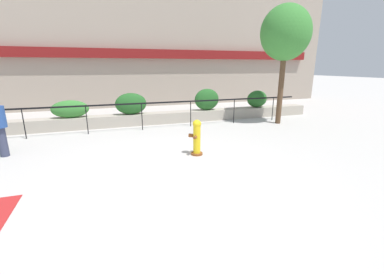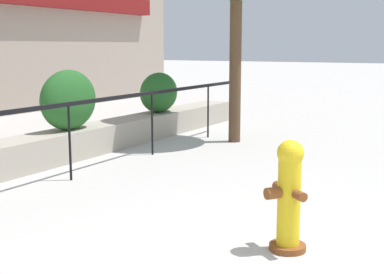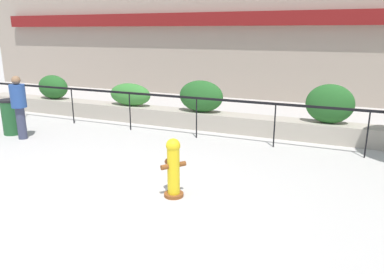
{
  "view_description": "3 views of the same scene",
  "coord_description": "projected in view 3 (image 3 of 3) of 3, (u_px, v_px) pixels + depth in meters",
  "views": [
    {
      "loc": [
        -1.41,
        -5.74,
        2.59
      ],
      "look_at": [
        1.12,
        1.69,
        0.43
      ],
      "focal_mm": 24.0,
      "sensor_mm": 36.0,
      "label": 1
    },
    {
      "loc": [
        -3.6,
        -0.41,
        1.94
      ],
      "look_at": [
        1.85,
        2.69,
        0.87
      ],
      "focal_mm": 50.0,
      "sensor_mm": 36.0,
      "label": 2
    },
    {
      "loc": [
        3.87,
        -4.35,
        2.87
      ],
      "look_at": [
        0.78,
        2.79,
        0.66
      ],
      "focal_mm": 35.0,
      "sensor_mm": 36.0,
      "label": 3
    }
  ],
  "objects": [
    {
      "name": "hedge_bush_2",
      "position": [
        201.0,
        96.0,
        11.25
      ],
      "size": [
        1.38,
        0.7,
        0.95
      ],
      "primitive_type": "ellipsoid",
      "color": "#235B23",
      "rests_on": "planter_wall_low"
    },
    {
      "name": "hedge_bush_3",
      "position": [
        330.0,
        104.0,
        9.84
      ],
      "size": [
        1.24,
        0.61,
        1.04
      ],
      "primitive_type": "ellipsoid",
      "color": "#235B23",
      "rests_on": "planter_wall_low"
    },
    {
      "name": "hedge_bush_0",
      "position": [
        53.0,
        87.0,
        13.47
      ],
      "size": [
        1.21,
        0.67,
        0.85
      ],
      "primitive_type": "ellipsoid",
      "color": "#235B23",
      "rests_on": "planter_wall_low"
    },
    {
      "name": "fire_hydrant",
      "position": [
        173.0,
        167.0,
        6.6
      ],
      "size": [
        0.49,
        0.49,
        1.08
      ],
      "color": "brown",
      "rests_on": "ground"
    },
    {
      "name": "trash_bin",
      "position": [
        12.0,
        117.0,
        10.69
      ],
      "size": [
        0.55,
        0.55,
        1.01
      ],
      "color": "#1E5128",
      "rests_on": "ground"
    },
    {
      "name": "fence_railing_segment",
      "position": [
        197.0,
        102.0,
        10.15
      ],
      "size": [
        15.0,
        0.05,
        1.15
      ],
      "color": "black",
      "rests_on": "ground"
    },
    {
      "name": "hedge_bush_1",
      "position": [
        130.0,
        95.0,
        12.24
      ],
      "size": [
        1.49,
        0.58,
        0.73
      ],
      "primitive_type": "ellipsoid",
      "color": "#387F33",
      "rests_on": "planter_wall_low"
    },
    {
      "name": "pedestrian",
      "position": [
        19.0,
        103.0,
        10.08
      ],
      "size": [
        0.54,
        0.54,
        1.73
      ],
      "color": "#383D56",
      "rests_on": "ground"
    },
    {
      "name": "ground_plane",
      "position": [
        80.0,
        213.0,
        6.1
      ],
      "size": [
        120.0,
        120.0,
        0.0
      ],
      "primitive_type": "plane",
      "color": "#BCB7B2"
    },
    {
      "name": "planter_wall_low",
      "position": [
        210.0,
        121.0,
        11.33
      ],
      "size": [
        18.0,
        0.7,
        0.5
      ],
      "primitive_type": "cube",
      "color": "#ADA393",
      "rests_on": "ground"
    },
    {
      "name": "building_facade",
      "position": [
        262.0,
        3.0,
        15.6
      ],
      "size": [
        30.0,
        1.36,
        8.0
      ],
      "color": "gray",
      "rests_on": "ground"
    }
  ]
}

